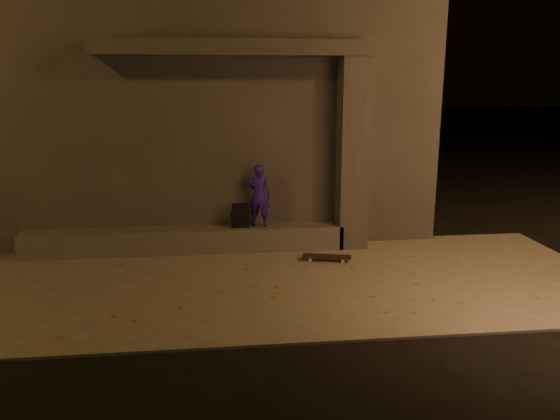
{
  "coord_description": "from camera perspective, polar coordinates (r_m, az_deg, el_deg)",
  "views": [
    {
      "loc": [
        -0.86,
        -6.33,
        3.21
      ],
      "look_at": [
        0.1,
        2.0,
        1.22
      ],
      "focal_mm": 35.0,
      "sensor_mm": 36.0,
      "label": 1
    }
  ],
  "objects": [
    {
      "name": "ground",
      "position": [
        7.15,
        1.03,
        -13.29
      ],
      "size": [
        120.0,
        120.0,
        0.0
      ],
      "primitive_type": "plane",
      "color": "black",
      "rests_on": "ground"
    },
    {
      "name": "sidewalk",
      "position": [
        8.96,
        -0.67,
        -7.47
      ],
      "size": [
        11.0,
        4.4,
        0.04
      ],
      "primitive_type": "cube",
      "color": "#625C56",
      "rests_on": "ground"
    },
    {
      "name": "building",
      "position": [
        12.84,
        -7.34,
        10.58
      ],
      "size": [
        9.0,
        5.1,
        5.22
      ],
      "color": "#3D3A37",
      "rests_on": "ground"
    },
    {
      "name": "ledge",
      "position": [
        10.52,
        -9.83,
        -3.07
      ],
      "size": [
        6.0,
        0.55,
        0.45
      ],
      "primitive_type": "cube",
      "color": "#54514C",
      "rests_on": "sidewalk"
    },
    {
      "name": "column",
      "position": [
        10.49,
        7.62,
        5.76
      ],
      "size": [
        0.55,
        0.55,
        3.6
      ],
      "primitive_type": "cube",
      "color": "#3D3A37",
      "rests_on": "sidewalk"
    },
    {
      "name": "canopy",
      "position": [
        10.16,
        -4.75,
        16.55
      ],
      "size": [
        5.0,
        0.7,
        0.28
      ],
      "primitive_type": "cube",
      "color": "#3D3A37",
      "rests_on": "column"
    },
    {
      "name": "skateboarder",
      "position": [
        10.33,
        -2.18,
        1.53
      ],
      "size": [
        0.5,
        0.41,
        1.2
      ],
      "primitive_type": "imported",
      "rotation": [
        0.0,
        0.0,
        2.83
      ],
      "color": "#2C1691",
      "rests_on": "ledge"
    },
    {
      "name": "backpack",
      "position": [
        10.41,
        -4.21,
        -0.86
      ],
      "size": [
        0.34,
        0.22,
        0.48
      ],
      "rotation": [
        0.0,
        0.0,
        -0.0
      ],
      "color": "black",
      "rests_on": "ledge"
    },
    {
      "name": "skateboard",
      "position": [
        9.89,
        4.9,
        -4.89
      ],
      "size": [
        0.91,
        0.43,
        0.1
      ],
      "rotation": [
        0.0,
        0.0,
        -0.25
      ],
      "color": "black",
      "rests_on": "sidewalk"
    }
  ]
}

